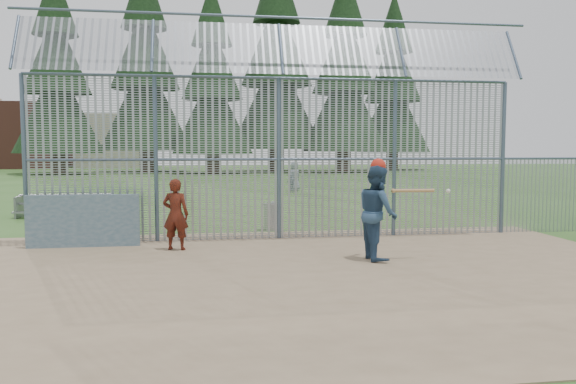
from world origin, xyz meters
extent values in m
plane|color=#2D511E|center=(0.00, 0.00, 0.00)|extent=(120.00, 120.00, 0.00)
cube|color=#756047|center=(0.00, -0.50, 0.01)|extent=(14.00, 10.00, 0.02)
cube|color=#38566B|center=(-4.60, 2.90, 0.62)|extent=(2.50, 0.12, 1.20)
imported|color=navy|center=(1.62, 0.54, 0.98)|extent=(0.76, 0.96, 1.92)
imported|color=maroon|center=(-2.49, 2.22, 0.82)|extent=(0.65, 0.51, 1.59)
imported|color=slate|center=(2.90, 18.75, 0.77)|extent=(0.90, 0.83, 1.55)
imported|color=gray|center=(2.54, 17.41, 0.48)|extent=(0.60, 0.41, 0.95)
sphere|color=#B52518|center=(1.62, 0.54, 1.92)|extent=(0.31, 0.31, 0.31)
cylinder|color=#AA7F4C|center=(2.32, 0.39, 1.43)|extent=(0.85, 0.11, 0.07)
sphere|color=#AA7F4C|center=(1.89, 0.39, 1.43)|extent=(0.09, 0.09, 0.09)
sphere|color=white|center=(3.11, 0.49, 1.40)|extent=(0.09, 0.09, 0.09)
cylinder|color=#92959A|center=(0.03, 4.96, 0.35)|extent=(0.52, 0.52, 0.70)
cylinder|color=#9EA0A5|center=(0.03, 4.96, 0.72)|extent=(0.56, 0.56, 0.05)
sphere|color=#9EA0A5|center=(0.03, 4.96, 0.77)|extent=(0.10, 0.10, 0.10)
cube|color=gray|center=(-6.45, 8.66, 0.20)|extent=(3.00, 0.25, 0.05)
cube|color=slate|center=(-6.45, 9.01, 0.45)|extent=(3.00, 0.25, 0.05)
cube|color=gray|center=(-6.45, 9.36, 0.70)|extent=(3.00, 0.25, 0.05)
cube|color=slate|center=(-7.85, 9.01, 0.35)|extent=(0.06, 0.90, 0.70)
cube|color=gray|center=(-5.05, 9.01, 0.35)|extent=(0.06, 0.90, 0.70)
cylinder|color=#47566B|center=(-6.00, 3.50, 2.00)|extent=(0.10, 0.10, 4.00)
cylinder|color=#47566B|center=(-3.00, 3.50, 2.00)|extent=(0.10, 0.10, 4.00)
cylinder|color=#47566B|center=(0.00, 3.50, 2.00)|extent=(0.10, 0.10, 4.00)
cylinder|color=#47566B|center=(3.00, 3.50, 2.00)|extent=(0.10, 0.10, 4.00)
cylinder|color=#47566B|center=(6.00, 3.50, 2.00)|extent=(0.10, 0.10, 4.00)
cylinder|color=#47566B|center=(0.00, 3.50, 4.00)|extent=(12.00, 0.07, 0.07)
cylinder|color=#47566B|center=(0.00, 3.50, 2.00)|extent=(12.00, 0.06, 0.06)
cube|color=gray|center=(0.00, 3.50, 2.00)|extent=(12.00, 0.02, 4.00)
cube|color=gray|center=(0.00, 3.12, 4.65)|extent=(12.00, 0.77, 1.31)
cylinder|color=#47566B|center=(6.00, 3.50, 1.00)|extent=(0.08, 0.08, 2.00)
cylinder|color=#332319|center=(-14.00, 40.00, 1.53)|extent=(1.19, 1.19, 3.06)
cone|color=black|center=(-14.00, 40.00, 10.20)|extent=(7.48, 7.48, 13.94)
cylinder|color=#332319|center=(-7.00, 43.00, 1.71)|extent=(1.33, 1.33, 3.42)
cone|color=black|center=(-7.00, 43.00, 11.40)|extent=(8.36, 8.36, 15.58)
cylinder|color=#332319|center=(-1.00, 39.00, 1.44)|extent=(1.12, 1.12, 2.88)
cone|color=black|center=(-1.00, 39.00, 9.60)|extent=(7.04, 7.04, 13.12)
cylinder|color=#332319|center=(5.00, 42.00, 1.80)|extent=(1.40, 1.40, 3.60)
cone|color=black|center=(5.00, 42.00, 12.00)|extent=(8.80, 8.80, 16.40)
cylinder|color=#332319|center=(11.00, 40.00, 1.62)|extent=(1.26, 1.26, 3.24)
cone|color=black|center=(11.00, 40.00, 10.80)|extent=(7.92, 7.92, 14.76)
cylinder|color=#332319|center=(17.00, 44.00, 1.53)|extent=(1.19, 1.19, 3.06)
cone|color=black|center=(17.00, 44.00, 10.20)|extent=(7.48, 7.48, 13.94)
cube|color=brown|center=(-22.00, 55.00, 3.50)|extent=(10.00, 8.00, 7.00)
cube|color=#B2A58C|center=(-12.00, 58.00, 3.00)|extent=(8.00, 7.00, 6.00)
camera|label=1|loc=(-1.88, -10.37, 2.31)|focal=35.00mm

